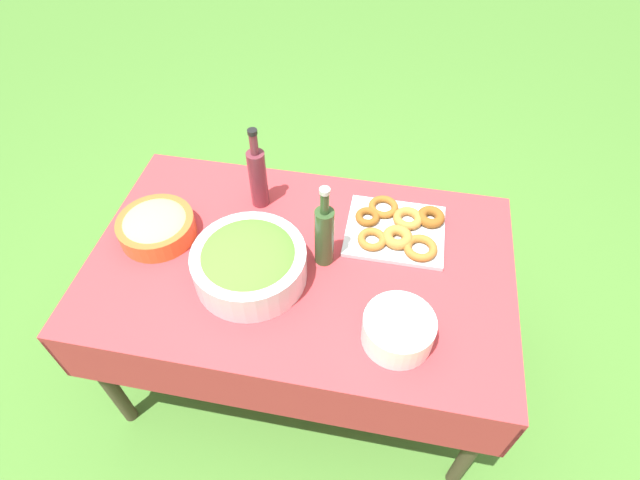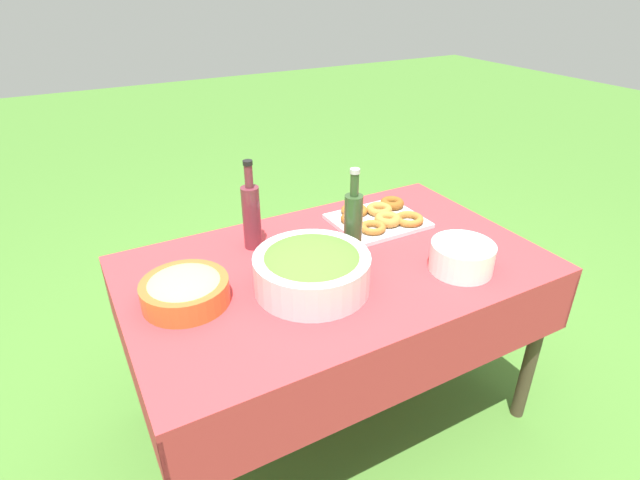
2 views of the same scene
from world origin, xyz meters
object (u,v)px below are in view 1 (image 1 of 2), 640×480
(olive_oil_bottle, at_px, (324,234))
(wine_bottle, at_px, (258,176))
(pasta_bowl, at_px, (156,226))
(plate_stack, at_px, (398,330))
(salad_bowl, at_px, (249,262))
(donut_platter, at_px, (398,229))

(olive_oil_bottle, height_order, wine_bottle, wine_bottle)
(pasta_bowl, bearing_deg, plate_stack, -16.83)
(salad_bowl, xyz_separation_m, plate_stack, (0.48, -0.14, -0.02))
(plate_stack, relative_size, wine_bottle, 0.64)
(plate_stack, bearing_deg, salad_bowl, 163.43)
(wine_bottle, bearing_deg, plate_stack, -41.45)
(salad_bowl, bearing_deg, olive_oil_bottle, 27.21)
(salad_bowl, bearing_deg, donut_platter, 31.73)
(pasta_bowl, distance_m, plate_stack, 0.88)
(donut_platter, bearing_deg, olive_oil_bottle, -144.34)
(salad_bowl, relative_size, olive_oil_bottle, 1.14)
(donut_platter, height_order, plate_stack, plate_stack)
(plate_stack, distance_m, olive_oil_bottle, 0.37)
(olive_oil_bottle, bearing_deg, plate_stack, -44.14)
(pasta_bowl, relative_size, wine_bottle, 0.80)
(plate_stack, height_order, olive_oil_bottle, olive_oil_bottle)
(donut_platter, distance_m, plate_stack, 0.42)
(pasta_bowl, bearing_deg, olive_oil_bottle, -0.08)
(pasta_bowl, height_order, olive_oil_bottle, olive_oil_bottle)
(donut_platter, relative_size, wine_bottle, 1.09)
(pasta_bowl, relative_size, donut_platter, 0.74)
(pasta_bowl, distance_m, wine_bottle, 0.38)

